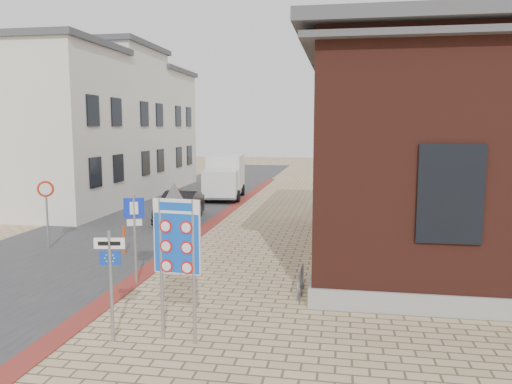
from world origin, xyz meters
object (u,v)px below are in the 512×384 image
Objects in this scene: border_sign at (177,240)px; bollard at (124,241)px; sedan at (180,206)px; box_truck at (225,177)px; essen_sign at (111,270)px; parking_sign at (135,224)px.

border_sign reaches higher than bollard.
border_sign is (4.04, -12.30, 1.39)m from sedan.
essen_sign is at bearing -88.97° from box_truck.
bollard is (-1.70, 3.00, -1.19)m from parking_sign.
border_sign reaches higher than sedan.
box_truck is at bearing 87.39° from essen_sign.
box_truck is 20.13m from border_sign.
border_sign is at bearing -76.07° from sedan.
sedan is at bearing 114.91° from border_sign.
bollard is (-0.28, -13.50, -0.85)m from box_truck.
box_truck is 16.56m from parking_sign.
box_truck is 5.31× the size of bollard.
box_truck is 13.53m from bollard.
border_sign is 7.61m from bollard.
parking_sign reaches higher than essen_sign.
bollard is (-2.70, 6.50, -1.00)m from essen_sign.
box_truck is at bearing 83.29° from sedan.
box_truck is 20.14m from essen_sign.
border_sign reaches higher than parking_sign.
border_sign is at bearing 0.41° from essen_sign.
border_sign is at bearing -57.48° from bollard.
parking_sign is (-2.30, 3.27, -0.41)m from border_sign.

